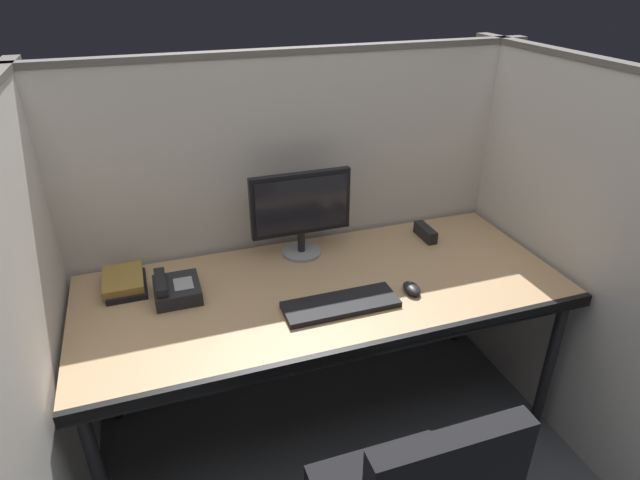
% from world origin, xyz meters
% --- Properties ---
extents(ground_plane, '(8.00, 8.00, 0.00)m').
position_xyz_m(ground_plane, '(0.00, 0.00, 0.00)').
color(ground_plane, '#4C5156').
extents(cubicle_partition_rear, '(2.21, 0.06, 1.57)m').
position_xyz_m(cubicle_partition_rear, '(0.00, 0.74, 0.79)').
color(cubicle_partition_rear, beige).
rests_on(cubicle_partition_rear, ground).
extents(cubicle_partition_left, '(0.06, 1.41, 1.57)m').
position_xyz_m(cubicle_partition_left, '(-0.99, 0.20, 0.79)').
color(cubicle_partition_left, beige).
rests_on(cubicle_partition_left, ground).
extents(cubicle_partition_right, '(0.06, 1.41, 1.57)m').
position_xyz_m(cubicle_partition_right, '(0.99, 0.20, 0.79)').
color(cubicle_partition_right, beige).
rests_on(cubicle_partition_right, ground).
extents(desk, '(1.90, 0.80, 0.74)m').
position_xyz_m(desk, '(0.00, 0.29, 0.69)').
color(desk, tan).
rests_on(desk, ground).
extents(monitor_center, '(0.43, 0.17, 0.37)m').
position_xyz_m(monitor_center, '(-0.01, 0.58, 0.96)').
color(monitor_center, gray).
rests_on(monitor_center, desk).
extents(keyboard_main, '(0.43, 0.15, 0.02)m').
position_xyz_m(keyboard_main, '(0.01, 0.15, 0.75)').
color(keyboard_main, black).
rests_on(keyboard_main, desk).
extents(computer_mouse, '(0.06, 0.10, 0.04)m').
position_xyz_m(computer_mouse, '(0.31, 0.15, 0.76)').
color(computer_mouse, black).
rests_on(computer_mouse, desk).
extents(red_stapler, '(0.04, 0.15, 0.06)m').
position_xyz_m(red_stapler, '(0.58, 0.54, 0.77)').
color(red_stapler, black).
rests_on(red_stapler, desk).
extents(desk_phone, '(0.17, 0.19, 0.09)m').
position_xyz_m(desk_phone, '(-0.56, 0.41, 0.77)').
color(desk_phone, black).
rests_on(desk_phone, desk).
extents(book_stack, '(0.16, 0.22, 0.05)m').
position_xyz_m(book_stack, '(-0.74, 0.54, 0.77)').
color(book_stack, black).
rests_on(book_stack, desk).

